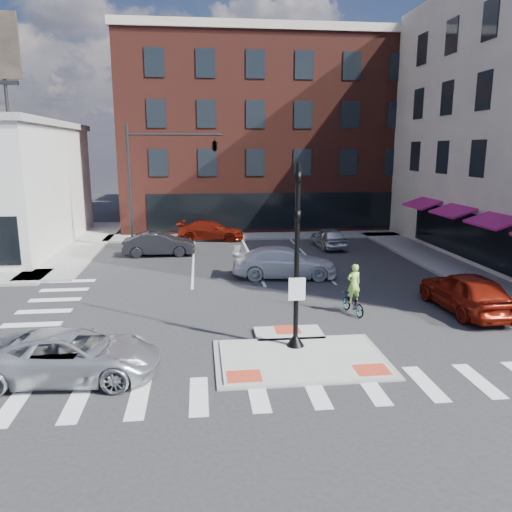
{
  "coord_description": "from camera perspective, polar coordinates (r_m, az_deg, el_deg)",
  "views": [
    {
      "loc": [
        -3.06,
        -14.95,
        6.54
      ],
      "look_at": [
        -0.69,
        5.92,
        2.0
      ],
      "focal_mm": 35.0,
      "sensor_mm": 36.0,
      "label": 1
    }
  ],
  "objects": [
    {
      "name": "mast_arm_signal",
      "position": [
        32.95,
        -7.35,
        11.53
      ],
      "size": [
        6.1,
        2.24,
        8.0
      ],
      "color": "black",
      "rests_on": "ground"
    },
    {
      "name": "sidewalk_n",
      "position": [
        37.99,
        2.8,
        2.39
      ],
      "size": [
        26.0,
        3.0,
        0.15
      ],
      "primitive_type": "cube",
      "color": "gray",
      "rests_on": "ground"
    },
    {
      "name": "signal_pole",
      "position": [
        16.19,
        4.64,
        -2.82
      ],
      "size": [
        0.6,
        0.6,
        5.98
      ],
      "color": "black",
      "rests_on": "refuge_island"
    },
    {
      "name": "red_sedan",
      "position": [
        22.03,
        22.9,
        -3.78
      ],
      "size": [
        2.15,
        5.0,
        1.68
      ],
      "primitive_type": "imported",
      "rotation": [
        0.0,
        0.0,
        3.18
      ],
      "color": "maroon",
      "rests_on": "ground"
    },
    {
      "name": "building_far_right",
      "position": [
        69.99,
        3.52,
        11.74
      ],
      "size": [
        12.0,
        12.0,
        12.0
      ],
      "primitive_type": "cube",
      "color": "brown",
      "rests_on": "ground"
    },
    {
      "name": "bg_car_dark",
      "position": [
        31.57,
        -11.0,
        1.35
      ],
      "size": [
        4.39,
        1.53,
        1.45
      ],
      "primitive_type": "imported",
      "rotation": [
        0.0,
        0.0,
        1.57
      ],
      "color": "#26252A",
      "rests_on": "ground"
    },
    {
      "name": "cyclist",
      "position": [
        20.49,
        11.05,
        -4.63
      ],
      "size": [
        0.88,
        1.67,
        2.05
      ],
      "rotation": [
        0.0,
        0.0,
        3.36
      ],
      "color": "#3F3F44",
      "rests_on": "ground"
    },
    {
      "name": "silver_suv",
      "position": [
        15.58,
        -20.3,
        -10.6
      ],
      "size": [
        5.21,
        2.67,
        1.41
      ],
      "primitive_type": "imported",
      "rotation": [
        0.0,
        0.0,
        1.5
      ],
      "color": "silver",
      "rests_on": "ground"
    },
    {
      "name": "building_far_left",
      "position": [
        66.97,
        -7.41,
        10.79
      ],
      "size": [
        10.0,
        12.0,
        10.0
      ],
      "primitive_type": "cube",
      "color": "slate",
      "rests_on": "ground"
    },
    {
      "name": "sidewalk_e",
      "position": [
        29.26,
        22.0,
        -1.47
      ],
      "size": [
        3.0,
        24.0,
        0.15
      ],
      "primitive_type": "cube",
      "color": "gray",
      "rests_on": "ground"
    },
    {
      "name": "bg_car_silver",
      "position": [
        33.77,
        8.34,
        2.09
      ],
      "size": [
        1.87,
        4.13,
        1.38
      ],
      "primitive_type": "imported",
      "rotation": [
        0.0,
        0.0,
        3.2
      ],
      "color": "silver",
      "rests_on": "ground"
    },
    {
      "name": "ground",
      "position": [
        16.6,
        4.76,
        -11.05
      ],
      "size": [
        120.0,
        120.0,
        0.0
      ],
      "primitive_type": "plane",
      "color": "#28282B",
      "rests_on": "ground"
    },
    {
      "name": "bg_car_red",
      "position": [
        36.41,
        -5.19,
        2.91
      ],
      "size": [
        5.05,
        2.82,
        1.38
      ],
      "primitive_type": "imported",
      "rotation": [
        0.0,
        0.0,
        1.38
      ],
      "color": "maroon",
      "rests_on": "ground"
    },
    {
      "name": "building_n",
      "position": [
        47.34,
        0.9,
        13.73
      ],
      "size": [
        24.4,
        18.4,
        15.5
      ],
      "color": "#522119",
      "rests_on": "ground"
    },
    {
      "name": "white_pickup",
      "position": [
        25.79,
        3.29,
        -0.73
      ],
      "size": [
        5.58,
        2.81,
        1.56
      ],
      "primitive_type": "imported",
      "rotation": [
        0.0,
        0.0,
        1.45
      ],
      "color": "silver",
      "rests_on": "ground"
    },
    {
      "name": "refuge_island",
      "position": [
        16.35,
        4.94,
        -11.24
      ],
      "size": [
        5.4,
        4.65,
        0.13
      ],
      "color": "gray",
      "rests_on": "ground"
    }
  ]
}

